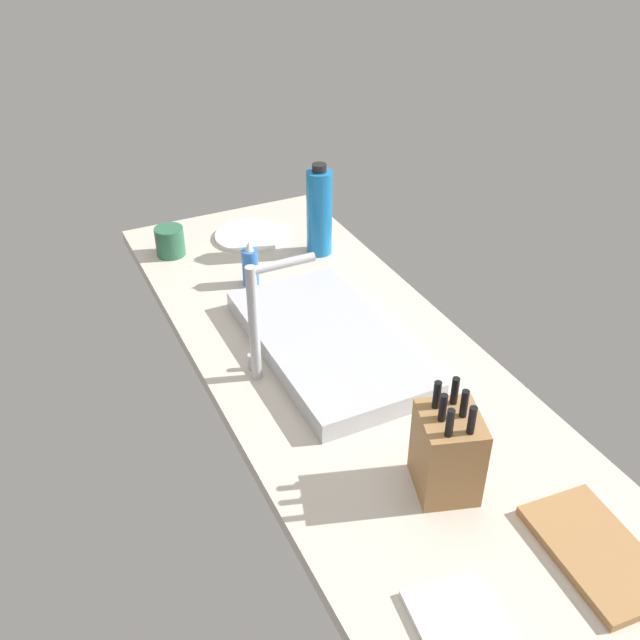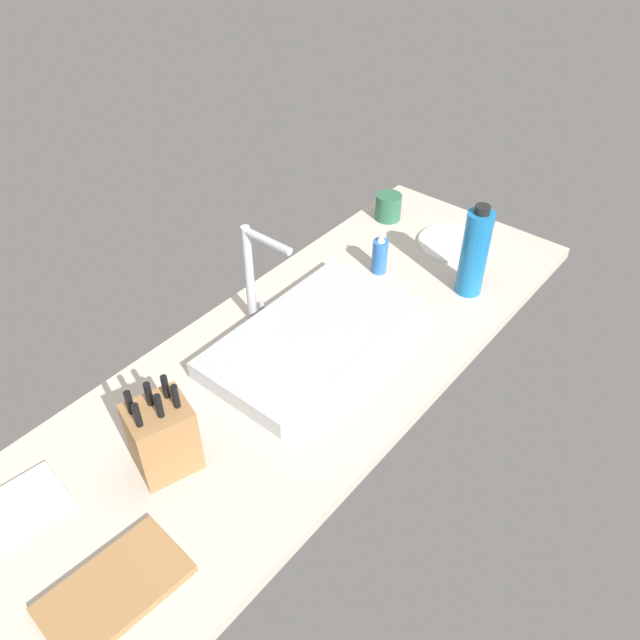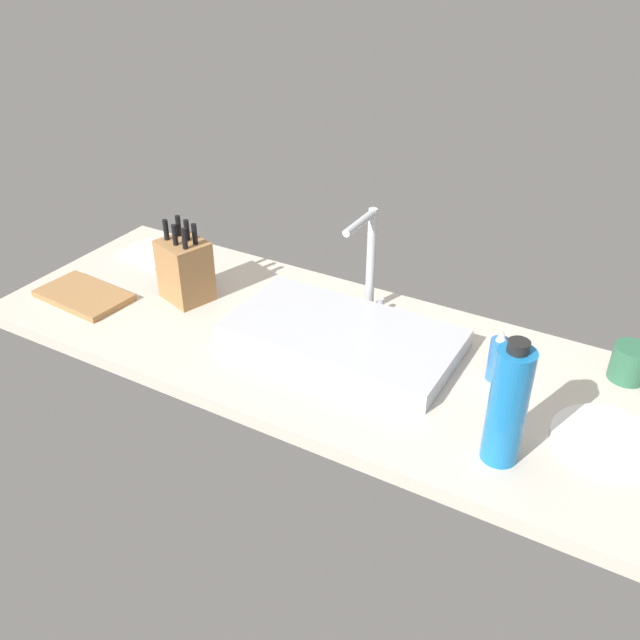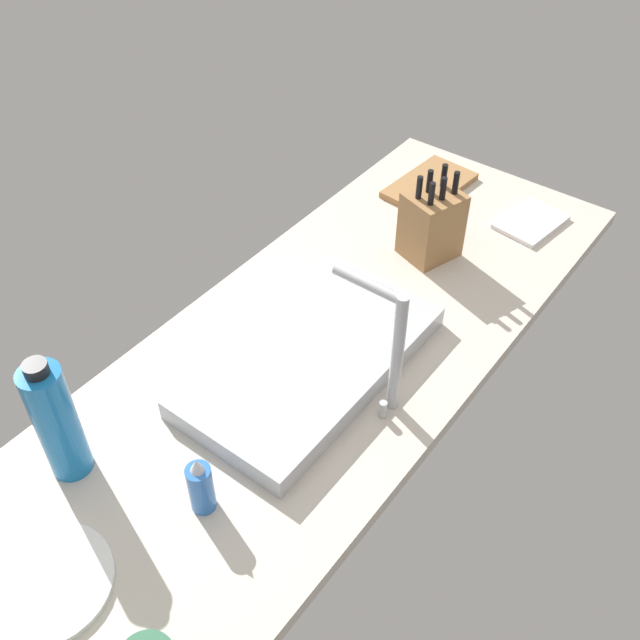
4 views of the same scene
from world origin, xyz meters
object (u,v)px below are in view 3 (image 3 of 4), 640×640
(faucet, at_px, (369,254))
(coffee_mug, at_px, (630,363))
(sink_basin, at_px, (343,336))
(dish_towel, at_px, (152,254))
(dinner_plate, at_px, (606,440))
(cutting_board, at_px, (84,295))
(water_bottle, at_px, (508,405))
(knife_block, at_px, (185,269))
(soap_bottle, at_px, (498,358))

(faucet, height_order, coffee_mug, faucet)
(sink_basin, bearing_deg, dish_towel, 169.27)
(sink_basin, relative_size, dinner_plate, 2.58)
(faucet, bearing_deg, dish_towel, -177.66)
(cutting_board, xyz_separation_m, water_bottle, (1.20, -0.05, 0.12))
(knife_block, bearing_deg, cutting_board, -131.79)
(sink_basin, height_order, water_bottle, water_bottle)
(knife_block, bearing_deg, coffee_mug, 28.31)
(soap_bottle, relative_size, dish_towel, 0.75)
(soap_bottle, bearing_deg, faucet, 162.87)
(sink_basin, relative_size, water_bottle, 2.06)
(soap_bottle, bearing_deg, water_bottle, -71.11)
(cutting_board, relative_size, soap_bottle, 1.93)
(knife_block, xyz_separation_m, water_bottle, (0.95, -0.19, 0.04))
(soap_bottle, height_order, dish_towel, soap_bottle)
(faucet, relative_size, soap_bottle, 2.17)
(sink_basin, height_order, coffee_mug, coffee_mug)
(soap_bottle, xyz_separation_m, coffee_mug, (0.26, 0.15, -0.01))
(soap_bottle, height_order, coffee_mug, soap_bottle)
(knife_block, bearing_deg, water_bottle, 6.16)
(water_bottle, bearing_deg, sink_basin, 156.49)
(coffee_mug, bearing_deg, dinner_plate, -89.97)
(soap_bottle, bearing_deg, cutting_board, -169.52)
(knife_block, relative_size, cutting_board, 0.88)
(dinner_plate, bearing_deg, knife_block, 177.85)
(cutting_board, distance_m, coffee_mug, 1.42)
(water_bottle, height_order, coffee_mug, water_bottle)
(faucet, relative_size, dish_towel, 1.63)
(sink_basin, bearing_deg, dinner_plate, -4.40)
(soap_bottle, relative_size, coffee_mug, 1.55)
(dinner_plate, xyz_separation_m, coffee_mug, (-0.00, 0.25, 0.04))
(knife_block, relative_size, soap_bottle, 1.70)
(knife_block, bearing_deg, dinner_plate, 15.58)
(soap_bottle, bearing_deg, coffee_mug, 29.89)
(faucet, bearing_deg, sink_basin, -83.94)
(faucet, height_order, water_bottle, faucet)
(sink_basin, bearing_deg, cutting_board, -168.16)
(knife_block, distance_m, dinner_plate, 1.13)
(knife_block, relative_size, water_bottle, 0.82)
(sink_basin, relative_size, cutting_board, 2.21)
(soap_bottle, bearing_deg, sink_basin, -172.24)
(dish_towel, bearing_deg, dinner_plate, -7.85)
(faucet, height_order, soap_bottle, faucet)
(sink_basin, distance_m, water_bottle, 0.52)
(soap_bottle, distance_m, coffee_mug, 0.31)
(dish_towel, xyz_separation_m, coffee_mug, (1.39, 0.06, 0.04))
(faucet, distance_m, cutting_board, 0.81)
(knife_block, height_order, water_bottle, water_bottle)
(cutting_board, height_order, water_bottle, water_bottle)
(knife_block, distance_m, coffee_mug, 1.15)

